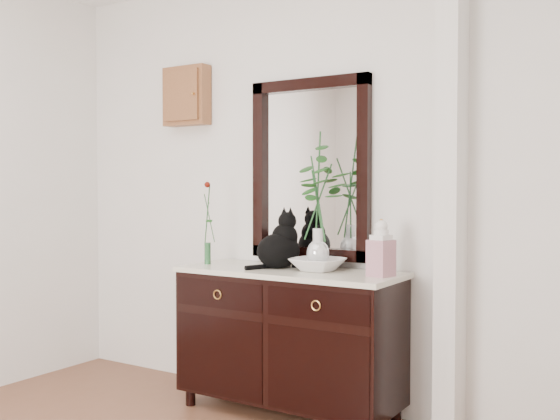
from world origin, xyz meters
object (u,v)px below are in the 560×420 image
Objects in this scene: sideboard at (289,333)px; ginger_jar at (381,247)px; cat at (278,239)px; lotus_bowl at (318,264)px.

ginger_jar is (0.57, 0.02, 0.53)m from sideboard.
cat is 0.30m from lotus_bowl.
lotus_bowl is (0.26, 0.01, -0.13)m from cat.
sideboard is 4.43× the size of lotus_bowl.
cat is at bearing -178.54° from lotus_bowl.
lotus_bowl is 0.42m from ginger_jar.
ginger_jar is at bearing -2.85° from lotus_bowl.
sideboard is at bearing -168.28° from lotus_bowl.
ginger_jar is at bearing 1.57° from sideboard.
sideboard is 0.78m from ginger_jar.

